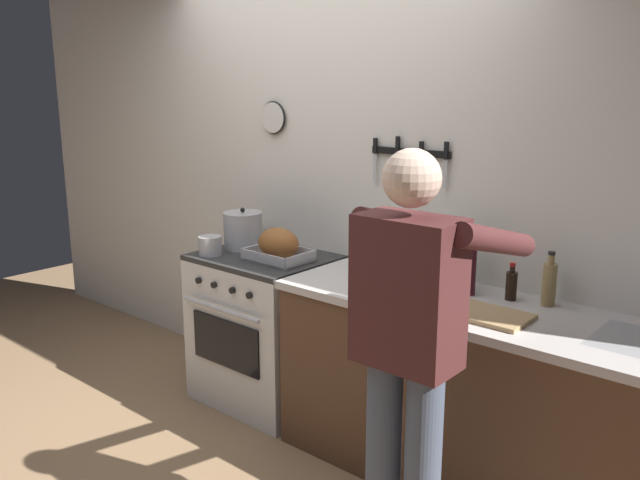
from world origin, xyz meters
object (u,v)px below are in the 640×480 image
stove (265,328)px  bottle_hot_sauce (397,261)px  saucepan (210,246)px  bottle_soy_sauce (511,285)px  bottle_vinegar (549,283)px  roasting_pan (278,246)px  bottle_olive_oil (463,263)px  bottle_wine_red (469,267)px  person_cook (410,339)px  stock_pot (243,230)px  cutting_board (486,315)px

stove → bottle_hot_sauce: bottle_hot_sauce is taller
saucepan → bottle_soy_sauce: bearing=12.2°
bottle_hot_sauce → stove: bearing=-165.3°
bottle_vinegar → roasting_pan: bearing=-170.9°
bottle_vinegar → bottle_olive_oil: bearing=-178.4°
bottle_wine_red → person_cook: bearing=-77.4°
bottle_vinegar → bottle_olive_oil: 0.42m
saucepan → bottle_olive_oil: bearing=15.2°
roasting_pan → stock_pot: 0.38m
stove → bottle_soy_sauce: bearing=6.8°
bottle_wine_red → bottle_hot_sauce: bearing=169.4°
saucepan → bottle_olive_oil: size_ratio=0.45×
roasting_pan → bottle_olive_oil: 1.06m
stove → person_cook: bearing=-24.5°
bottle_vinegar → bottle_hot_sauce: (-0.82, 0.00, -0.04)m
stock_pot → bottle_soy_sauce: 1.67m
stock_pot → bottle_olive_oil: size_ratio=0.82×
bottle_vinegar → bottle_soy_sauce: (-0.16, -0.03, -0.03)m
bottle_vinegar → bottle_wine_red: size_ratio=0.80×
person_cook → bottle_wine_red: bearing=0.7°
roasting_pan → saucepan: size_ratio=2.59×
stove → bottle_olive_oil: (1.18, 0.19, 0.58)m
stock_pot → cutting_board: size_ratio=0.69×
bottle_vinegar → bottle_soy_sauce: 0.17m
bottle_vinegar → person_cook: bearing=-102.0°
cutting_board → bottle_hot_sauce: size_ratio=2.29×
bottle_vinegar → bottle_wine_red: bearing=-166.4°
stove → bottle_hot_sauce: (0.79, 0.21, 0.51)m
stove → bottle_hot_sauce: bearing=14.7°
stove → roasting_pan: size_ratio=2.56×
bottle_vinegar → bottle_wine_red: (-0.35, -0.09, 0.03)m
bottle_vinegar → bottle_olive_oil: (-0.42, -0.01, 0.02)m
stock_pot → cutting_board: 1.70m
bottle_olive_oil → bottle_soy_sauce: size_ratio=1.73×
stock_pot → bottle_hot_sauce: size_ratio=1.58×
bottle_olive_oil → bottle_wine_red: size_ratio=0.97×
bottle_olive_oil → bottle_wine_red: (0.07, -0.07, 0.00)m
stove → person_cook: 1.64m
bottle_olive_oil → stove: bearing=-170.7°
person_cook → roasting_pan: bearing=52.1°
saucepan → bottle_wine_red: (1.50, 0.31, 0.08)m
saucepan → cutting_board: bearing=2.7°
roasting_pan → bottle_soy_sauce: (1.30, 0.20, -0.01)m
stove → bottle_olive_oil: bottle_olive_oil is taller
stove → bottle_vinegar: 1.71m
stove → person_cook: person_cook is taller
bottle_hot_sauce → cutting_board: bearing=-25.3°
saucepan → cutting_board: saucepan is taller
stove → saucepan: (-0.24, -0.19, 0.51)m
person_cook → saucepan: (-1.67, 0.46, 0.00)m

